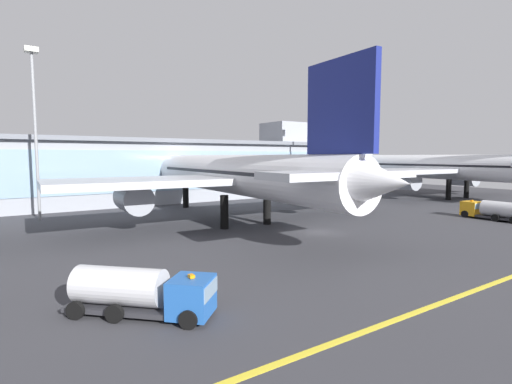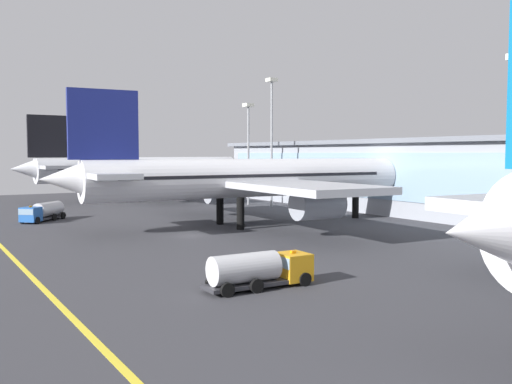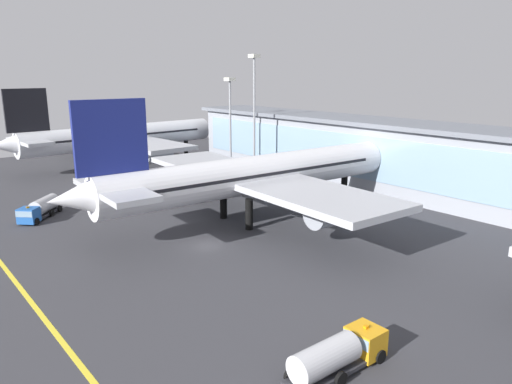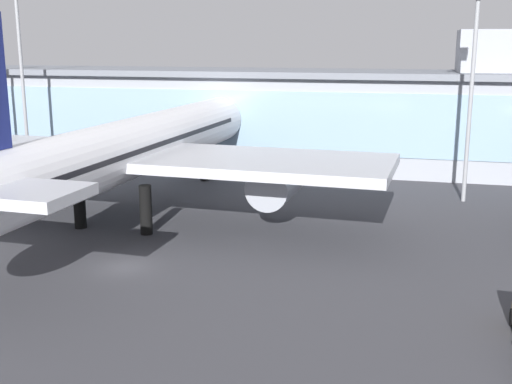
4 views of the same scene
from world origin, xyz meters
name	(u,v)px [view 4 (image 4 of 4)]	position (x,y,z in m)	size (l,w,h in m)	color
ground_plane	(125,267)	(0.00, 0.00, 0.00)	(180.00, 180.00, 0.00)	#38383D
terminal_building	(273,114)	(1.70, 43.95, 7.09)	(114.92, 14.00, 18.35)	#9399A3
airliner_near_right	(128,151)	(-5.18, 12.26, 6.87)	(49.76, 59.48, 18.83)	black
apron_light_mast_centre	(473,65)	(26.39, 28.48, 14.52)	(1.80, 1.80, 21.94)	gray
apron_light_mast_east	(20,45)	(-28.43, 31.03, 16.48)	(1.80, 1.80, 25.48)	gray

